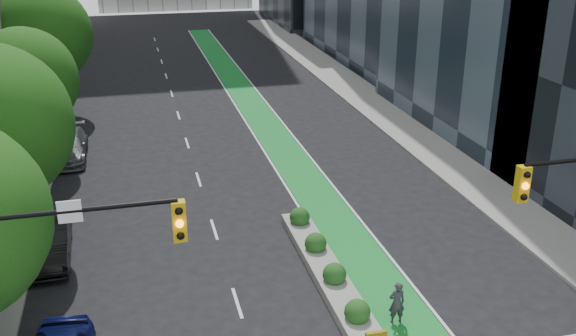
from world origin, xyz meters
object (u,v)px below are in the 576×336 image
cyclist (397,303)px  parked_car_left_far (68,147)px  parked_car_left_mid (47,240)px  median_planter (326,267)px

cyclist → parked_car_left_far: size_ratio=0.31×
parked_car_left_mid → parked_car_left_far: size_ratio=0.95×
median_planter → cyclist: bearing=-68.1°
parked_car_left_mid → parked_car_left_far: (0.04, 11.73, -0.06)m
parked_car_left_far → cyclist: bearing=-58.3°
parked_car_left_mid → cyclist: bearing=-34.6°
median_planter → parked_car_left_far: size_ratio=1.97×
cyclist → parked_car_left_far: (-12.01, 19.41, -0.04)m
median_planter → parked_car_left_far: (-10.59, 15.87, 0.38)m
median_planter → cyclist: (1.42, -3.54, 0.43)m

